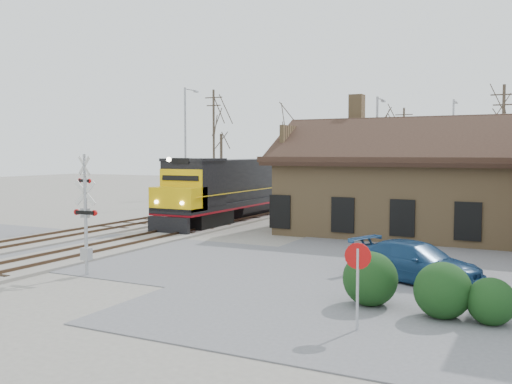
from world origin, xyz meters
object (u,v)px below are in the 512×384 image
Objects in this scene: locomotive_trailing at (336,176)px; parked_car at (416,262)px; depot at (419,190)px; locomotive_lead at (245,186)px.

locomotive_trailing is 36.24m from parked_car.
parked_car is at bearing -66.90° from locomotive_trailing.
depot is 0.81× the size of locomotive_trailing.
locomotive_lead reaches higher than locomotive_trailing.
depot is 12.21m from locomotive_lead.
parked_car is at bearing -79.44° from depot.
locomotive_trailing is at bearing 90.00° from locomotive_lead.
locomotive_lead is at bearing 169.13° from depot.
depot is at bearing -60.75° from locomotive_trailing.
locomotive_lead is (-11.99, 2.30, -0.21)m from depot.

